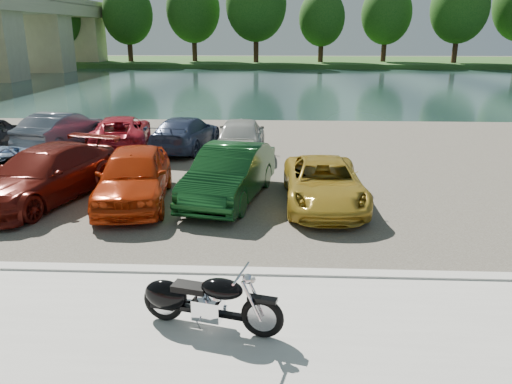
{
  "coord_description": "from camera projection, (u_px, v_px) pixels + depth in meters",
  "views": [
    {
      "loc": [
        0.33,
        -6.76,
        4.55
      ],
      "look_at": [
        -0.17,
        4.0,
        1.1
      ],
      "focal_mm": 35.0,
      "sensor_mm": 36.0,
      "label": 1
    }
  ],
  "objects": [
    {
      "name": "far_bank",
      "position": [
        278.0,
        62.0,
        76.23
      ],
      "size": [
        120.0,
        24.0,
        0.6
      ],
      "primitive_type": "cube",
      "color": "#274518",
      "rests_on": "ground"
    },
    {
      "name": "river",
      "position": [
        276.0,
        84.0,
        45.88
      ],
      "size": [
        120.0,
        40.0,
        0.0
      ],
      "primitive_type": "cube",
      "color": "#192D2C",
      "rests_on": "ground"
    },
    {
      "name": "car_4",
      "position": [
        134.0,
        176.0,
        13.65
      ],
      "size": [
        2.44,
        4.74,
        1.54
      ],
      "primitive_type": "imported",
      "rotation": [
        0.0,
        0.0,
        0.14
      ],
      "color": "#BC310C",
      "rests_on": "parking_lot"
    },
    {
      "name": "car_3",
      "position": [
        45.0,
        175.0,
        13.86
      ],
      "size": [
        3.34,
        5.45,
        1.48
      ],
      "primitive_type": "imported",
      "rotation": [
        0.0,
        0.0,
        -0.27
      ],
      "color": "#5A130C",
      "rests_on": "parking_lot"
    },
    {
      "name": "parking_lot",
      "position": [
        270.0,
        162.0,
        18.29
      ],
      "size": [
        60.0,
        18.0,
        0.04
      ],
      "primitive_type": "cube",
      "color": "#464138",
      "rests_on": "ground"
    },
    {
      "name": "car_11",
      "position": [
        185.0,
        133.0,
        19.99
      ],
      "size": [
        2.54,
        4.78,
        1.32
      ],
      "primitive_type": "imported",
      "rotation": [
        0.0,
        0.0,
        2.99
      ],
      "color": "navy",
      "rests_on": "parking_lot"
    },
    {
      "name": "car_12",
      "position": [
        241.0,
        135.0,
        19.16
      ],
      "size": [
        1.75,
        4.33,
        1.47
      ],
      "primitive_type": "imported",
      "rotation": [
        0.0,
        0.0,
        3.14
      ],
      "color": "#B5B6B1",
      "rests_on": "parking_lot"
    },
    {
      "name": "ground",
      "position": [
        255.0,
        336.0,
        7.83
      ],
      "size": [
        200.0,
        200.0,
        0.0
      ],
      "primitive_type": "plane",
      "color": "#595447",
      "rests_on": "ground"
    },
    {
      "name": "car_5",
      "position": [
        230.0,
        174.0,
        13.93
      ],
      "size": [
        2.51,
        4.8,
        1.51
      ],
      "primitive_type": "imported",
      "rotation": [
        0.0,
        0.0,
        -0.21
      ],
      "color": "#103D18",
      "rests_on": "parking_lot"
    },
    {
      "name": "far_trees",
      "position": [
        310.0,
        10.0,
        67.94
      ],
      "size": [
        70.25,
        10.68,
        12.52
      ],
      "color": "#321C12",
      "rests_on": "far_bank"
    },
    {
      "name": "car_10",
      "position": [
        121.0,
        132.0,
        20.23
      ],
      "size": [
        3.09,
        5.09,
        1.32
      ],
      "primitive_type": "imported",
      "rotation": [
        0.0,
        0.0,
        3.34
      ],
      "color": "#AB1C2A",
      "rests_on": "parking_lot"
    },
    {
      "name": "motorcycle",
      "position": [
        198.0,
        300.0,
        7.8
      ],
      "size": [
        2.29,
        0.93,
        1.05
      ],
      "rotation": [
        0.0,
        0.0,
        -0.24
      ],
      "color": "black",
      "rests_on": "promenade"
    },
    {
      "name": "kerb",
      "position": [
        260.0,
        274.0,
        9.71
      ],
      "size": [
        60.0,
        0.3,
        0.14
      ],
      "primitive_type": "cube",
      "color": "#BCB8B0",
      "rests_on": "ground"
    },
    {
      "name": "car_6",
      "position": [
        324.0,
        183.0,
        13.5
      ],
      "size": [
        2.15,
        4.5,
        1.24
      ],
      "primitive_type": "imported",
      "rotation": [
        0.0,
        0.0,
        0.02
      ],
      "color": "gold",
      "rests_on": "parking_lot"
    },
    {
      "name": "car_9",
      "position": [
        62.0,
        130.0,
        20.32
      ],
      "size": [
        2.39,
        4.65,
        1.46
      ],
      "primitive_type": "imported",
      "rotation": [
        0.0,
        0.0,
        2.94
      ],
      "color": "slate",
      "rests_on": "parking_lot"
    },
    {
      "name": "promenade",
      "position": [
        252.0,
        375.0,
        6.87
      ],
      "size": [
        60.0,
        6.0,
        0.1
      ],
      "primitive_type": "cube",
      "color": "#BCB8B0",
      "rests_on": "ground"
    }
  ]
}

